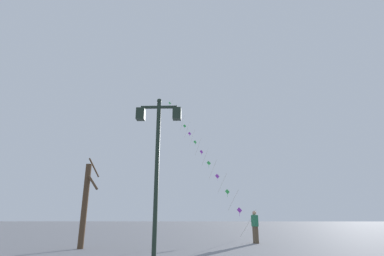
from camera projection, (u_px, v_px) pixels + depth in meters
The scene contains 5 objects.
ground_plane at pixel (222, 239), 19.05m from camera, with size 160.00×160.00×0.00m, color gray.
twin_lantern_lamp_post at pixel (158, 145), 9.54m from camera, with size 1.52×0.28×5.28m.
kite_train at pixel (195, 142), 28.61m from camera, with size 7.64×19.26×16.60m.
kite_flyer at pixel (255, 226), 16.04m from camera, with size 0.35×0.63×1.71m.
bare_tree at pixel (85, 202), 13.67m from camera, with size 1.09×1.87×4.16m.
Camera 1 is at (-1.38, -0.40, 1.37)m, focal length 27.19 mm.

